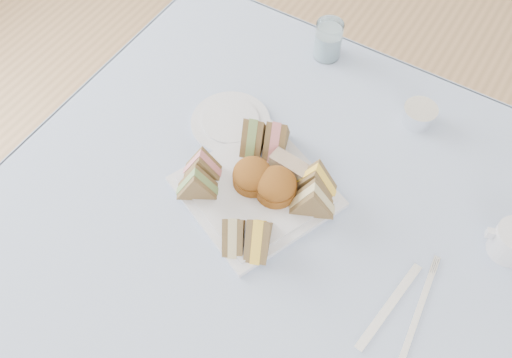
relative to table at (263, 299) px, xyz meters
The scene contains 21 objects.
floor 0.37m from the table, ahead, with size 4.00×4.00×0.00m, color #9E7751.
table is the anchor object (origin of this frame).
tablecloth 0.37m from the table, ahead, with size 1.02×1.02×0.01m, color #A3BBDD.
serving_plate 0.39m from the table, 137.85° to the left, with size 0.25×0.25×0.01m, color silver.
sandwich_fl_a 0.45m from the table, behind, with size 0.07×0.03×0.07m, color olive, non-canonical shape.
sandwich_fl_b 0.44m from the table, behind, with size 0.08×0.04×0.07m, color olive, non-canonical shape.
sandwich_fr_a 0.43m from the table, 73.04° to the right, with size 0.09×0.04×0.08m, color olive, non-canonical shape.
sandwich_fr_b 0.43m from the table, 112.09° to the right, with size 0.08×0.04×0.07m, color olive, non-canonical shape.
sandwich_bl_a 0.46m from the table, 129.15° to the left, with size 0.09×0.04×0.08m, color olive, non-canonical shape.
sandwich_bl_b 0.46m from the table, 114.08° to the left, with size 0.09×0.04×0.08m, color olive, non-canonical shape.
sandwich_br_a 0.43m from the table, 45.79° to the left, with size 0.08×0.04×0.07m, color olive, non-canonical shape.
sandwich_br_b 0.44m from the table, 67.09° to the left, with size 0.08×0.04×0.07m, color olive, non-canonical shape.
scone_left 0.42m from the table, 139.10° to the left, with size 0.08×0.08×0.05m, color #965224.
scone_right 0.42m from the table, 101.72° to the left, with size 0.08×0.08×0.05m, color #965224.
pastry_slice 0.42m from the table, 96.96° to the left, with size 0.08×0.03×0.04m, color tan.
side_plate 0.45m from the table, 138.71° to the left, with size 0.16×0.16×0.01m, color silver.
water_glass 0.62m from the table, 103.72° to the left, with size 0.06×0.06×0.09m, color white.
tea_strainer 0.56m from the table, 68.66° to the left, with size 0.07×0.07×0.04m, color white.
knife 0.46m from the table, ahead, with size 0.01×0.19×0.00m, color white.
fork 0.49m from the table, ahead, with size 0.01×0.18×0.00m, color white.
creamer_jug 0.59m from the table, 24.22° to the left, with size 0.07×0.07×0.06m, color silver.
Camera 1 is at (0.26, -0.45, 1.66)m, focal length 40.00 mm.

